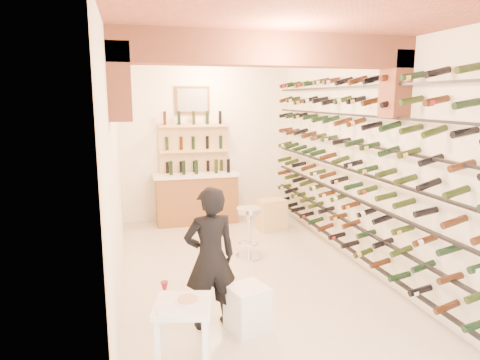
% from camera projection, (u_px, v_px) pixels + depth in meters
% --- Properties ---
extents(ground, '(6.00, 6.00, 0.00)m').
position_uv_depth(ground, '(245.00, 271.00, 6.29)').
color(ground, beige).
rests_on(ground, ground).
extents(room_shell, '(3.52, 6.02, 3.21)m').
position_uv_depth(room_shell, '(251.00, 117.00, 5.62)').
color(room_shell, white).
rests_on(room_shell, ground).
extents(wine_rack, '(0.32, 5.70, 2.56)m').
position_uv_depth(wine_rack, '(345.00, 162.00, 6.37)').
color(wine_rack, black).
rests_on(wine_rack, ground).
extents(back_counter, '(1.70, 0.62, 1.29)m').
position_uv_depth(back_counter, '(197.00, 197.00, 8.63)').
color(back_counter, brown).
rests_on(back_counter, ground).
extents(back_shelving, '(1.40, 0.31, 2.73)m').
position_uv_depth(back_shelving, '(194.00, 164.00, 8.74)').
color(back_shelving, '#D9B37A').
rests_on(back_shelving, ground).
extents(tasting_table, '(0.60, 0.60, 0.88)m').
position_uv_depth(tasting_table, '(183.00, 317.00, 3.78)').
color(tasting_table, white).
rests_on(tasting_table, ground).
extents(white_stool, '(0.49, 0.49, 0.50)m').
position_uv_depth(white_stool, '(248.00, 308.00, 4.65)').
color(white_stool, white).
rests_on(white_stool, ground).
extents(person, '(0.62, 0.44, 1.58)m').
position_uv_depth(person, '(210.00, 258.00, 4.63)').
color(person, black).
rests_on(person, ground).
extents(chrome_barstool, '(0.42, 0.42, 0.81)m').
position_uv_depth(chrome_barstool, '(249.00, 229.00, 6.74)').
color(chrome_barstool, silver).
rests_on(chrome_barstool, ground).
extents(crate_lower, '(0.55, 0.42, 0.30)m').
position_uv_depth(crate_lower, '(272.00, 222.00, 8.21)').
color(crate_lower, '#DEBC7A').
rests_on(crate_lower, ground).
extents(crate_upper, '(0.55, 0.42, 0.29)m').
position_uv_depth(crate_upper, '(272.00, 207.00, 8.16)').
color(crate_upper, '#DEBC7A').
rests_on(crate_upper, crate_lower).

